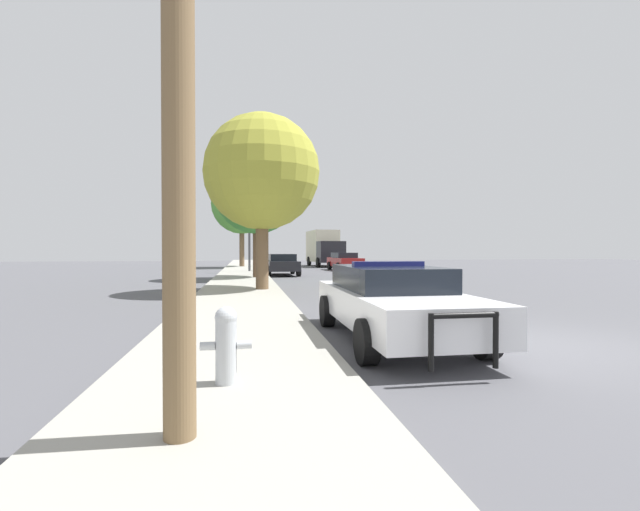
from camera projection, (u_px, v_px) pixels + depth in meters
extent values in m
plane|color=#4F4F54|center=(539.00, 345.00, 7.27)|extent=(110.00, 110.00, 0.00)
cube|color=#99968C|center=(234.00, 354.00, 6.39)|extent=(3.00, 110.00, 0.13)
cube|color=white|center=(393.00, 306.00, 7.66)|extent=(1.89, 4.91, 0.57)
cube|color=black|center=(388.00, 277.00, 7.89)|extent=(1.61, 2.56, 0.42)
cylinder|color=black|center=(486.00, 337.00, 6.32)|extent=(0.24, 0.66, 0.66)
cylinder|color=black|center=(367.00, 342.00, 6.02)|extent=(0.24, 0.66, 0.66)
cylinder|color=black|center=(409.00, 309.00, 9.31)|extent=(0.24, 0.66, 0.66)
cylinder|color=black|center=(327.00, 311.00, 9.01)|extent=(0.24, 0.66, 0.66)
cylinder|color=black|center=(496.00, 340.00, 5.20)|extent=(0.07, 0.07, 0.69)
cylinder|color=black|center=(431.00, 342.00, 5.06)|extent=(0.07, 0.07, 0.69)
cylinder|color=black|center=(464.00, 315.00, 5.12)|extent=(0.88, 0.08, 0.07)
cube|color=navy|center=(388.00, 264.00, 7.89)|extent=(1.34, 0.21, 0.09)
cube|color=navy|center=(441.00, 303.00, 7.81)|extent=(0.03, 3.52, 0.16)
cylinder|color=#B7BCC1|center=(226.00, 352.00, 4.76)|extent=(0.23, 0.23, 0.71)
sphere|color=#B7BCC1|center=(226.00, 317.00, 4.76)|extent=(0.25, 0.25, 0.25)
cylinder|color=#B7BCC1|center=(208.00, 346.00, 4.73)|extent=(0.16, 0.09, 0.09)
cylinder|color=#B7BCC1|center=(244.00, 345.00, 4.80)|extent=(0.16, 0.09, 0.09)
cylinder|color=#424247|center=(249.00, 238.00, 29.39)|extent=(0.16, 0.16, 4.53)
cylinder|color=#424247|center=(270.00, 208.00, 29.60)|extent=(2.83, 0.11, 0.11)
cube|color=black|center=(290.00, 215.00, 29.85)|extent=(0.30, 0.24, 0.90)
sphere|color=red|center=(291.00, 210.00, 29.72)|extent=(0.20, 0.20, 0.20)
sphere|color=orange|center=(291.00, 214.00, 29.73)|extent=(0.20, 0.20, 0.20)
sphere|color=green|center=(291.00, 219.00, 29.73)|extent=(0.20, 0.20, 0.20)
cube|color=black|center=(281.00, 265.00, 26.73)|extent=(1.93, 4.45, 0.58)
cube|color=black|center=(282.00, 257.00, 26.50)|extent=(1.62, 2.33, 0.42)
cylinder|color=black|center=(265.00, 269.00, 27.89)|extent=(0.26, 0.67, 0.67)
cylinder|color=black|center=(293.00, 269.00, 28.25)|extent=(0.26, 0.67, 0.67)
cylinder|color=black|center=(269.00, 271.00, 25.22)|extent=(0.26, 0.67, 0.67)
cylinder|color=black|center=(299.00, 271.00, 25.57)|extent=(0.26, 0.67, 0.67)
cube|color=maroon|center=(345.00, 262.00, 32.96)|extent=(2.05, 4.37, 0.64)
cube|color=black|center=(344.00, 255.00, 33.16)|extent=(1.67, 2.31, 0.40)
cylinder|color=black|center=(361.00, 267.00, 31.88)|extent=(0.28, 0.66, 0.65)
cylinder|color=black|center=(339.00, 267.00, 31.47)|extent=(0.28, 0.66, 0.65)
cylinder|color=black|center=(351.00, 265.00, 34.45)|extent=(0.28, 0.66, 0.65)
cylinder|color=black|center=(329.00, 266.00, 34.04)|extent=(0.28, 0.66, 0.65)
cube|color=black|center=(331.00, 252.00, 38.11)|extent=(2.36, 2.11, 1.89)
cube|color=beige|center=(322.00, 246.00, 41.62)|extent=(2.48, 5.28, 2.98)
cylinder|color=black|center=(342.00, 262.00, 38.56)|extent=(0.32, 0.92, 0.91)
cylinder|color=black|center=(318.00, 262.00, 38.08)|extent=(0.32, 0.92, 0.91)
cylinder|color=black|center=(331.00, 261.00, 42.83)|extent=(0.32, 0.92, 0.91)
cylinder|color=black|center=(309.00, 261.00, 42.36)|extent=(0.32, 0.92, 0.91)
cylinder|color=brown|center=(242.00, 243.00, 37.52)|extent=(0.43, 0.43, 4.05)
sphere|color=#4C8E38|center=(242.00, 204.00, 37.47)|extent=(5.29, 5.29, 5.29)
cylinder|color=brown|center=(256.00, 246.00, 22.97)|extent=(0.38, 0.38, 3.32)
sphere|color=#387A33|center=(256.00, 193.00, 22.93)|extent=(4.45, 4.45, 4.45)
cylinder|color=brown|center=(262.00, 246.00, 16.08)|extent=(0.48, 0.48, 3.21)
sphere|color=#999933|center=(262.00, 172.00, 16.04)|extent=(4.35, 4.35, 4.35)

